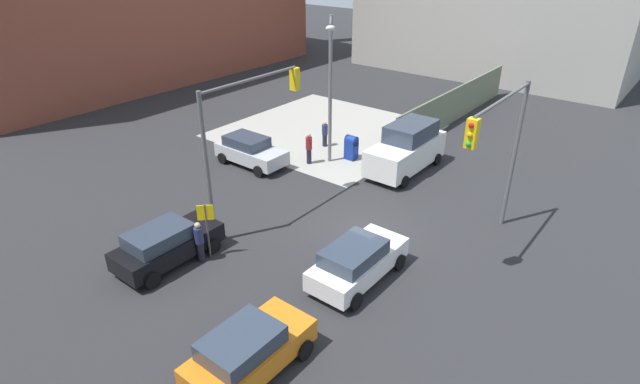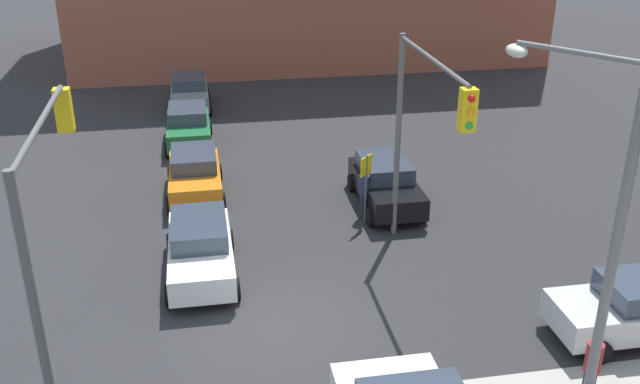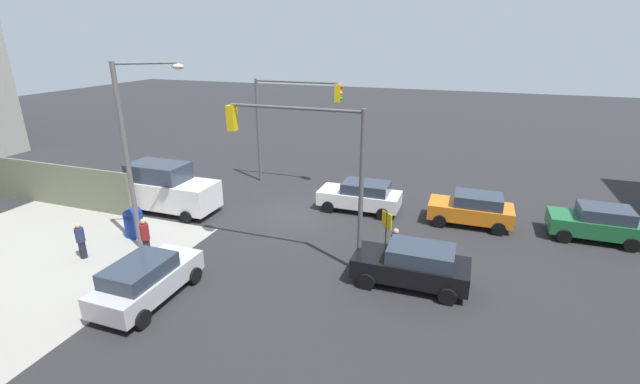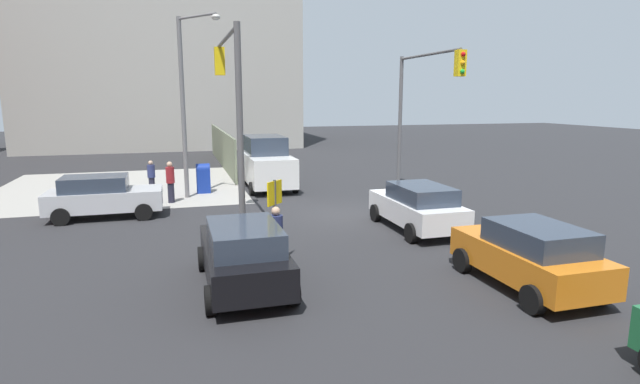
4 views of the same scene
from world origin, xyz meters
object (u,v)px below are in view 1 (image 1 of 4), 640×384
(hatchback_orange, at_px, (249,351))
(pedestrian_waiting, at_px, (325,134))
(sedan_white, at_px, (357,261))
(street_lamp_corner, at_px, (330,82))
(coupe_black, at_px, (166,244))
(coupe_silver, at_px, (250,151))
(pedestrian_crossing, at_px, (199,241))
(traffic_signal_se_corner, at_px, (501,141))
(pedestrian_walking_north, at_px, (309,148))
(traffic_signal_nw_corner, at_px, (245,123))
(van_white_delivery, at_px, (407,148))
(mailbox_blue, at_px, (351,147))

(hatchback_orange, distance_m, pedestrian_waiting, 17.96)
(sedan_white, xyz_separation_m, pedestrian_waiting, (9.76, 9.14, -0.02))
(street_lamp_corner, xyz_separation_m, coupe_black, (-11.56, -0.81, -3.86))
(coupe_silver, bearing_deg, street_lamp_corner, -50.09)
(pedestrian_crossing, relative_size, pedestrian_waiting, 1.11)
(coupe_silver, distance_m, coupe_black, 9.68)
(traffic_signal_se_corner, relative_size, sedan_white, 1.50)
(pedestrian_walking_north, bearing_deg, pedestrian_waiting, -14.75)
(traffic_signal_nw_corner, relative_size, coupe_silver, 1.56)
(coupe_black, height_order, van_white_delivery, van_white_delivery)
(mailbox_blue, bearing_deg, sedan_white, -143.67)
(coupe_silver, relative_size, coupe_black, 0.98)
(traffic_signal_se_corner, height_order, pedestrian_waiting, traffic_signal_se_corner)
(traffic_signal_se_corner, height_order, pedestrian_crossing, traffic_signal_se_corner)
(coupe_silver, xyz_separation_m, hatchback_orange, (-10.68, -10.80, -0.00))
(pedestrian_waiting, bearing_deg, coupe_black, -174.34)
(pedestrian_crossing, bearing_deg, pedestrian_walking_north, -110.69)
(traffic_signal_nw_corner, relative_size, traffic_signal_se_corner, 1.00)
(van_white_delivery, xyz_separation_m, pedestrian_waiting, (-0.04, 5.60, -0.46))
(traffic_signal_nw_corner, xyz_separation_m, coupe_black, (-4.35, 0.27, -3.80))
(street_lamp_corner, xyz_separation_m, pedestrian_crossing, (-10.70, -1.78, -3.78))
(sedan_white, bearing_deg, street_lamp_corner, 42.93)
(mailbox_blue, height_order, coupe_silver, coupe_silver)
(mailbox_blue, distance_m, coupe_silver, 5.75)
(pedestrian_walking_north, bearing_deg, sedan_white, -164.84)
(hatchback_orange, relative_size, pedestrian_waiting, 2.51)
(hatchback_orange, bearing_deg, street_lamp_corner, 28.65)
(traffic_signal_nw_corner, height_order, pedestrian_waiting, traffic_signal_nw_corner)
(street_lamp_corner, relative_size, mailbox_blue, 5.59)
(coupe_black, bearing_deg, van_white_delivery, -12.42)
(traffic_signal_nw_corner, height_order, street_lamp_corner, street_lamp_corner)
(mailbox_blue, distance_m, coupe_black, 12.86)
(coupe_silver, bearing_deg, mailbox_blue, -43.88)
(van_white_delivery, relative_size, pedestrian_waiting, 3.40)
(street_lamp_corner, distance_m, pedestrian_walking_north, 3.92)
(pedestrian_walking_north, bearing_deg, street_lamp_corner, -86.45)
(coupe_silver, bearing_deg, coupe_black, -154.19)
(traffic_signal_nw_corner, bearing_deg, pedestrian_walking_north, 17.08)
(coupe_black, height_order, pedestrian_crossing, pedestrian_crossing)
(street_lamp_corner, relative_size, pedestrian_walking_north, 4.39)
(traffic_signal_nw_corner, distance_m, pedestrian_waiting, 10.30)
(traffic_signal_se_corner, bearing_deg, pedestrian_walking_north, 80.54)
(van_white_delivery, height_order, pedestrian_walking_north, van_white_delivery)
(traffic_signal_nw_corner, height_order, pedestrian_crossing, traffic_signal_nw_corner)
(hatchback_orange, height_order, sedan_white, same)
(traffic_signal_nw_corner, relative_size, mailbox_blue, 4.55)
(street_lamp_corner, distance_m, hatchback_orange, 15.89)
(van_white_delivery, bearing_deg, traffic_signal_nw_corner, 163.57)
(van_white_delivery, height_order, pedestrian_crossing, van_white_delivery)
(coupe_silver, xyz_separation_m, coupe_black, (-8.71, -4.21, 0.00))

